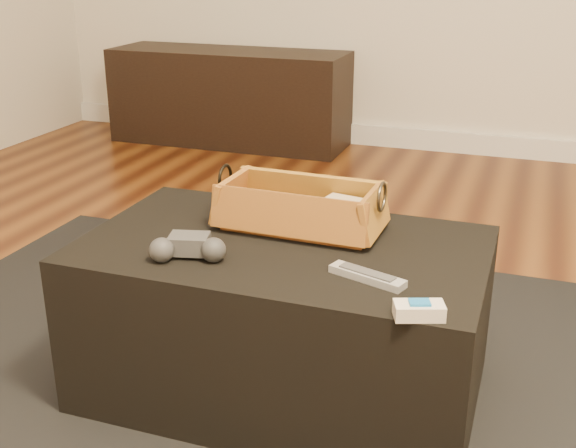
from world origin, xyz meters
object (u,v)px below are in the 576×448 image
(cream_gadget, at_px, (419,310))
(silver_remote, at_px, (367,276))
(wicker_basket, at_px, (300,210))
(tv_remote, at_px, (290,219))
(game_controller, at_px, (188,248))
(media_cabinet, at_px, (230,97))
(ottoman, at_px, (283,317))

(cream_gadget, bearing_deg, silver_remote, 135.45)
(wicker_basket, relative_size, silver_remote, 2.38)
(wicker_basket, distance_m, cream_gadget, 0.54)
(tv_remote, xyz_separation_m, cream_gadget, (0.40, -0.37, -0.01))
(silver_remote, bearing_deg, game_controller, -175.95)
(media_cabinet, height_order, wicker_basket, wicker_basket)
(tv_remote, bearing_deg, game_controller, -126.03)
(ottoman, bearing_deg, silver_remote, -29.19)
(media_cabinet, xyz_separation_m, game_controller, (1.03, -2.56, 0.18))
(ottoman, height_order, cream_gadget, cream_gadget)
(wicker_basket, distance_m, silver_remote, 0.35)
(wicker_basket, xyz_separation_m, game_controller, (-0.18, -0.28, -0.02))
(game_controller, distance_m, cream_gadget, 0.57)
(media_cabinet, xyz_separation_m, cream_gadget, (1.60, -2.66, 0.17))
(media_cabinet, distance_m, tv_remote, 2.59)
(wicker_basket, height_order, silver_remote, wicker_basket)
(wicker_basket, height_order, game_controller, wicker_basket)
(media_cabinet, relative_size, silver_remote, 7.67)
(media_cabinet, xyz_separation_m, tv_remote, (1.19, -2.29, 0.18))
(wicker_basket, bearing_deg, game_controller, -123.35)
(cream_gadget, bearing_deg, tv_remote, 137.34)
(ottoman, relative_size, wicker_basket, 2.28)
(media_cabinet, relative_size, wicker_basket, 3.22)
(tv_remote, height_order, wicker_basket, wicker_basket)
(game_controller, bearing_deg, silver_remote, 4.05)
(ottoman, height_order, game_controller, game_controller)
(tv_remote, bearing_deg, cream_gadget, -47.16)
(tv_remote, distance_m, game_controller, 0.31)
(media_cabinet, xyz_separation_m, wicker_basket, (1.22, -2.28, 0.21))
(silver_remote, xyz_separation_m, cream_gadget, (0.14, -0.14, 0.01))
(tv_remote, bearing_deg, ottoman, -85.84)
(ottoman, bearing_deg, wicker_basket, 86.05)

